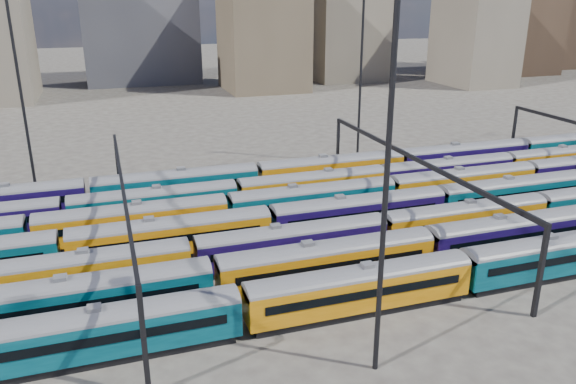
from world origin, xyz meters
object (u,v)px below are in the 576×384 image
object	(u,v)px
rake_0	(556,252)
mast_2	(387,174)
rake_1	(518,230)
rake_2	(383,227)

from	to	relation	value
rake_0	mast_2	bearing A→B (deg)	-161.86
mast_2	rake_0	bearing A→B (deg)	18.14
rake_1	rake_2	xyz separation A→B (m)	(-12.01, 5.00, -0.14)
rake_2	mast_2	world-z (taller)	mast_2
rake_1	mast_2	xyz separation A→B (m)	(-21.30, -12.00, 11.39)
rake_2	rake_1	bearing A→B (deg)	-22.59
rake_0	rake_1	size ratio (longest dim) A/B	0.96
rake_0	rake_2	world-z (taller)	rake_0
rake_0	mast_2	world-z (taller)	mast_2
rake_1	mast_2	bearing A→B (deg)	-150.60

